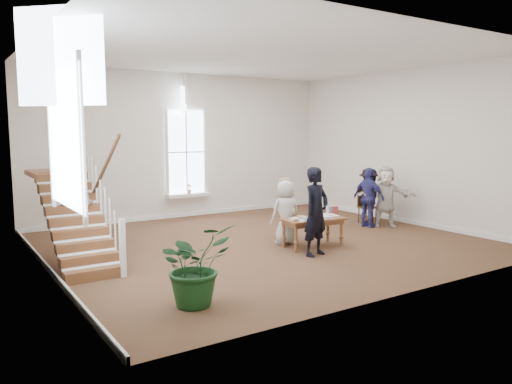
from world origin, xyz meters
TOP-DOWN VIEW (x-y plane):
  - ground at (0.00, 0.00)m, footprint 10.00×10.00m
  - room_shell at (-0.00, 4.39)m, footprint 10.49×10.00m
  - staircase at (-4.34, 0.75)m, footprint 1.10×4.10m
  - library_table at (0.67, -1.02)m, footprint 1.53×0.86m
  - police_officer at (0.22, -1.66)m, footprint 0.80×0.62m
  - elderly_woman at (0.32, -0.41)m, footprint 0.81×0.58m
  - person_yellow at (0.62, 0.09)m, footprint 0.90×0.79m
  - woman_cluster_a at (3.54, 0.00)m, footprint 0.56×1.04m
  - woman_cluster_b at (4.00, 0.45)m, footprint 1.05×1.22m
  - woman_cluster_c at (4.00, -0.20)m, footprint 1.58×1.40m
  - floor_plant at (-3.40, -3.06)m, footprint 1.33×1.21m
  - side_chair at (3.99, 0.58)m, footprint 0.48×0.48m

SIDE VIEW (x-z plane):
  - ground at x=0.00m, z-range 0.00..0.00m
  - room_shell at x=0.00m, z-range -4.60..5.40m
  - side_chair at x=3.99m, z-range 0.06..1.07m
  - library_table at x=0.67m, z-range 0.24..0.99m
  - floor_plant at x=-3.40m, z-range 0.00..1.29m
  - elderly_woman at x=0.32m, z-range 0.00..1.55m
  - person_yellow at x=0.62m, z-range 0.00..1.56m
  - woman_cluster_b at x=4.00m, z-range 0.00..1.64m
  - woman_cluster_a at x=3.54m, z-range 0.00..1.69m
  - woman_cluster_c at x=4.00m, z-range 0.00..1.73m
  - police_officer at x=0.22m, z-range 0.00..1.95m
  - staircase at x=-4.34m, z-range 0.16..3.08m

